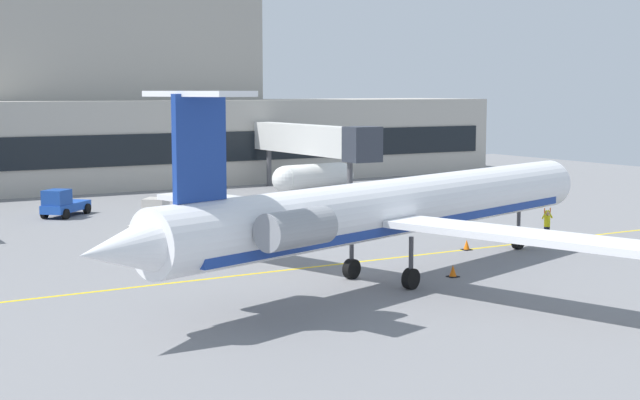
{
  "coord_description": "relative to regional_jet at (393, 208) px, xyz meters",
  "views": [
    {
      "loc": [
        -23.18,
        -33.89,
        8.43
      ],
      "look_at": [
        0.25,
        5.27,
        3.0
      ],
      "focal_mm": 51.8,
      "sensor_mm": 36.0,
      "label": 1
    }
  ],
  "objects": [
    {
      "name": "ground",
      "position": [
        -0.3,
        0.9,
        -3.3
      ],
      "size": [
        120.0,
        120.0,
        0.11
      ],
      "color": "slate"
    },
    {
      "name": "terminal_building",
      "position": [
        4.02,
        47.77,
        3.27
      ],
      "size": [
        74.12,
        13.41,
        19.58
      ],
      "color": "#ADA89E",
      "rests_on": "ground"
    },
    {
      "name": "jet_bridge_west",
      "position": [
        14.54,
        31.44,
        1.13
      ],
      "size": [
        2.4,
        17.48,
        5.75
      ],
      "color": "silver",
      "rests_on": "ground"
    },
    {
      "name": "regional_jet",
      "position": [
        0.0,
        0.0,
        0.0
      ],
      "size": [
        32.04,
        26.7,
        8.41
      ],
      "color": "white",
      "rests_on": "ground"
    },
    {
      "name": "baggage_tug",
      "position": [
        -6.83,
        28.43,
        -2.37
      ],
      "size": [
        4.03,
        4.04,
        1.91
      ],
      "color": "#1E4CB2",
      "rests_on": "ground"
    },
    {
      "name": "pushback_tractor",
      "position": [
        -4.27,
        18.38,
        -2.32
      ],
      "size": [
        3.48,
        3.8,
        2.05
      ],
      "color": "silver",
      "rests_on": "ground"
    },
    {
      "name": "fuel_tank",
      "position": [
        14.23,
        31.06,
        -1.83
      ],
      "size": [
        7.84,
        3.02,
        2.54
      ],
      "color": "white",
      "rests_on": "ground"
    },
    {
      "name": "marshaller",
      "position": [
        13.63,
        4.29,
        -2.29
      ],
      "size": [
        0.83,
        0.34,
        1.9
      ],
      "color": "#191E33",
      "rests_on": "ground"
    },
    {
      "name": "safety_cone_alpha",
      "position": [
        2.86,
        -0.73,
        -3.01
      ],
      "size": [
        0.47,
        0.47,
        0.55
      ],
      "color": "orange",
      "rests_on": "ground"
    },
    {
      "name": "safety_cone_bravo",
      "position": [
        8.03,
        4.49,
        -3.01
      ],
      "size": [
        0.47,
        0.47,
        0.55
      ],
      "color": "orange",
      "rests_on": "ground"
    }
  ]
}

